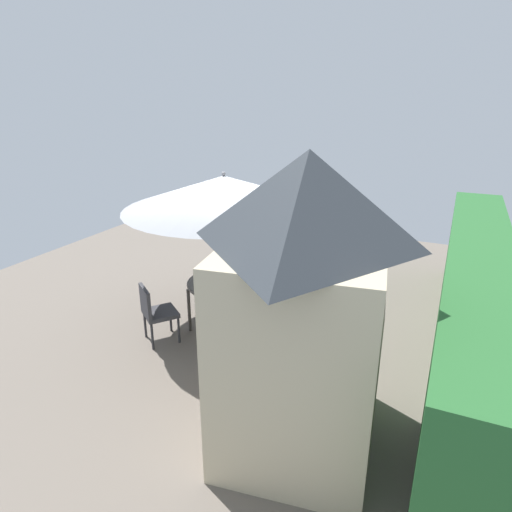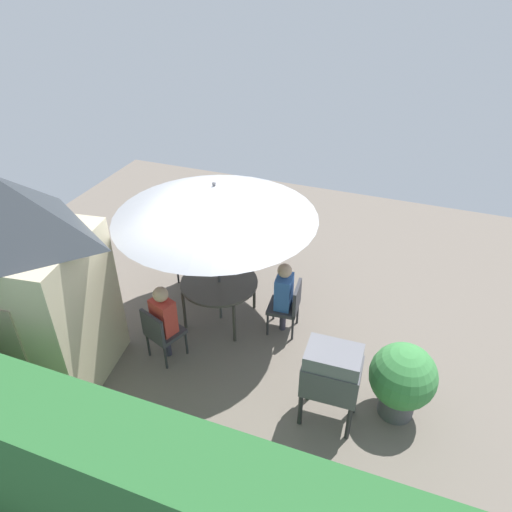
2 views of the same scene
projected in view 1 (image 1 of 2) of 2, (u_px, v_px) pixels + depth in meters
ground_plane at (237, 315)px, 7.52m from camera, size 11.00×11.00×0.00m
hedge_backdrop at (472, 308)px, 5.87m from camera, size 7.01×0.80×1.71m
garden_shed at (304, 305)px, 4.35m from camera, size 2.12×1.82×3.07m
patio_table at (226, 285)px, 7.01m from camera, size 1.23×1.23×0.74m
patio_umbrella at (224, 193)px, 6.50m from camera, size 2.99×2.99×2.47m
bbq_grill at (344, 247)px, 8.24m from camera, size 0.72×0.52×1.20m
chair_near_shed at (284, 320)px, 6.25m from camera, size 0.59×0.60×0.90m
chair_far_side at (251, 269)px, 8.07m from camera, size 0.50×0.50×0.90m
chair_toward_hedge at (155, 310)px, 6.55m from camera, size 0.65×0.65×0.90m
potted_plant_by_shed at (333, 243)px, 9.19m from camera, size 0.85×0.85×1.10m
person_in_red at (280, 302)px, 6.22m from camera, size 0.40×0.34×1.26m
person_in_blue at (249, 257)px, 7.91m from camera, size 0.27×0.36×1.26m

